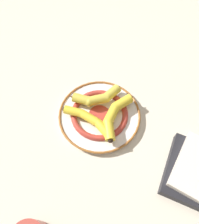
{
  "coord_description": "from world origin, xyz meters",
  "views": [
    {
      "loc": [
        0.02,
        -0.41,
        0.72
      ],
      "look_at": [
        -0.02,
        -0.03,
        0.04
      ],
      "focal_mm": 35.0,
      "sensor_mm": 36.0,
      "label": 1
    }
  ],
  "objects_px": {
    "banana_a": "(96,98)",
    "book_stack": "(192,169)",
    "banana_c": "(89,120)",
    "decorative_bowl": "(100,115)",
    "banana_b": "(115,115)"
  },
  "relations": [
    {
      "from": "decorative_bowl",
      "to": "banana_c",
      "type": "bearing_deg",
      "value": -129.63
    },
    {
      "from": "banana_b",
      "to": "banana_c",
      "type": "relative_size",
      "value": 1.06
    },
    {
      "from": "decorative_bowl",
      "to": "banana_c",
      "type": "height_order",
      "value": "banana_c"
    },
    {
      "from": "banana_a",
      "to": "banana_c",
      "type": "height_order",
      "value": "banana_a"
    },
    {
      "from": "banana_b",
      "to": "book_stack",
      "type": "xyz_separation_m",
      "value": [
        0.26,
        -0.16,
        -0.02
      ]
    },
    {
      "from": "book_stack",
      "to": "banana_c",
      "type": "bearing_deg",
      "value": 85.58
    },
    {
      "from": "book_stack",
      "to": "banana_b",
      "type": "bearing_deg",
      "value": 74.78
    },
    {
      "from": "decorative_bowl",
      "to": "banana_a",
      "type": "bearing_deg",
      "value": 108.75
    },
    {
      "from": "banana_c",
      "to": "banana_a",
      "type": "bearing_deg",
      "value": -72.26
    },
    {
      "from": "decorative_bowl",
      "to": "banana_c",
      "type": "distance_m",
      "value": 0.06
    },
    {
      "from": "banana_c",
      "to": "book_stack",
      "type": "relative_size",
      "value": 0.78
    },
    {
      "from": "decorative_bowl",
      "to": "banana_c",
      "type": "relative_size",
      "value": 1.58
    },
    {
      "from": "banana_a",
      "to": "book_stack",
      "type": "relative_size",
      "value": 0.78
    },
    {
      "from": "banana_b",
      "to": "book_stack",
      "type": "height_order",
      "value": "banana_b"
    },
    {
      "from": "banana_c",
      "to": "book_stack",
      "type": "distance_m",
      "value": 0.37
    }
  ]
}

